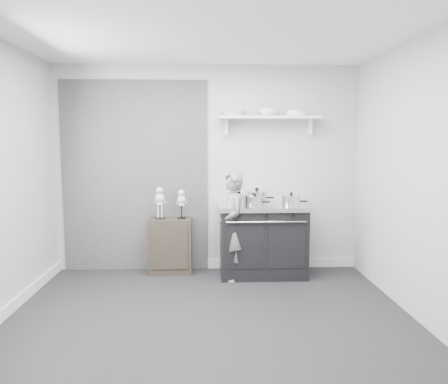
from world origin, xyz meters
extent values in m
plane|color=black|center=(0.00, 0.00, 0.00)|extent=(4.00, 4.00, 0.00)
cube|color=#A9A9A6|center=(0.00, 1.80, 1.35)|extent=(4.00, 0.02, 2.70)
cube|color=#A9A9A6|center=(0.00, -1.80, 1.35)|extent=(4.00, 0.02, 2.70)
cube|color=#A9A9A6|center=(2.00, 0.00, 1.35)|extent=(0.02, 3.60, 2.70)
cube|color=silver|center=(0.00, 0.00, 2.70)|extent=(4.00, 3.60, 0.02)
cube|color=black|center=(-0.95, 1.79, 1.25)|extent=(1.90, 0.02, 2.50)
cube|color=silver|center=(1.00, 1.78, 0.06)|extent=(2.00, 0.03, 0.12)
cube|color=silver|center=(0.80, 1.67, 2.02)|extent=(1.30, 0.26, 0.04)
cube|color=silver|center=(0.25, 1.74, 1.90)|extent=(0.03, 0.12, 0.20)
cube|color=silver|center=(1.35, 1.74, 1.90)|extent=(0.03, 0.12, 0.20)
cube|color=black|center=(0.70, 1.48, 0.43)|extent=(1.08, 0.65, 0.86)
cube|color=silver|center=(0.70, 1.48, 0.89)|extent=(1.14, 0.69, 0.05)
cube|color=black|center=(0.44, 1.16, 0.45)|extent=(0.45, 0.02, 0.56)
cube|color=black|center=(0.96, 1.16, 0.45)|extent=(0.45, 0.02, 0.56)
cylinder|color=silver|center=(0.70, 1.13, 0.75)|extent=(0.97, 0.02, 0.02)
cylinder|color=black|center=(0.38, 1.14, 0.84)|extent=(0.04, 0.03, 0.04)
cylinder|color=black|center=(0.70, 1.14, 0.84)|extent=(0.04, 0.03, 0.04)
cylinder|color=black|center=(1.02, 1.14, 0.84)|extent=(0.04, 0.03, 0.04)
cube|color=black|center=(-0.49, 1.61, 0.36)|extent=(0.55, 0.32, 0.72)
imported|color=slate|center=(0.30, 1.30, 0.68)|extent=(0.42, 0.55, 1.35)
cylinder|color=silver|center=(0.39, 1.38, 0.98)|extent=(0.22, 0.22, 0.13)
cylinder|color=silver|center=(0.39, 1.38, 1.05)|extent=(0.23, 0.23, 0.02)
sphere|color=black|center=(0.39, 1.38, 1.08)|extent=(0.04, 0.04, 0.04)
cylinder|color=black|center=(0.54, 1.38, 0.98)|extent=(0.10, 0.02, 0.02)
cylinder|color=silver|center=(0.64, 1.60, 0.98)|extent=(0.27, 0.27, 0.14)
cylinder|color=silver|center=(0.64, 1.60, 1.06)|extent=(0.28, 0.28, 0.02)
sphere|color=black|center=(0.64, 1.60, 1.09)|extent=(0.05, 0.05, 0.05)
cylinder|color=black|center=(0.81, 1.60, 0.98)|extent=(0.10, 0.02, 0.02)
cylinder|color=silver|center=(1.03, 1.32, 0.97)|extent=(0.22, 0.22, 0.12)
cylinder|color=silver|center=(1.03, 1.32, 1.04)|extent=(0.23, 0.23, 0.02)
sphere|color=black|center=(1.03, 1.32, 1.07)|extent=(0.04, 0.04, 0.04)
cylinder|color=black|center=(1.18, 1.32, 0.97)|extent=(0.10, 0.02, 0.02)
cylinder|color=silver|center=(0.58, 1.29, 0.97)|extent=(0.19, 0.19, 0.12)
cylinder|color=silver|center=(0.58, 1.29, 1.04)|extent=(0.20, 0.20, 0.02)
sphere|color=black|center=(0.58, 1.29, 1.06)|extent=(0.03, 0.03, 0.03)
cylinder|color=black|center=(0.71, 1.29, 0.97)|extent=(0.10, 0.02, 0.02)
imported|color=white|center=(0.33, 1.67, 2.08)|extent=(0.32, 0.32, 0.08)
imported|color=white|center=(0.79, 1.67, 2.08)|extent=(0.26, 0.26, 0.08)
cylinder|color=silver|center=(1.15, 1.67, 2.07)|extent=(0.26, 0.26, 0.06)
camera|label=1|loc=(-0.02, -3.99, 1.72)|focal=35.00mm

